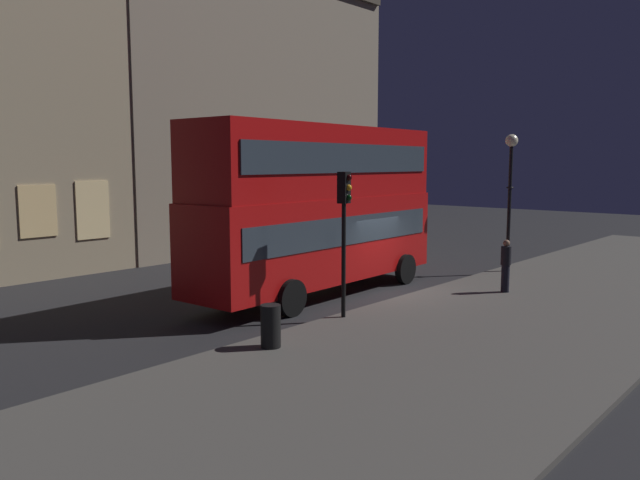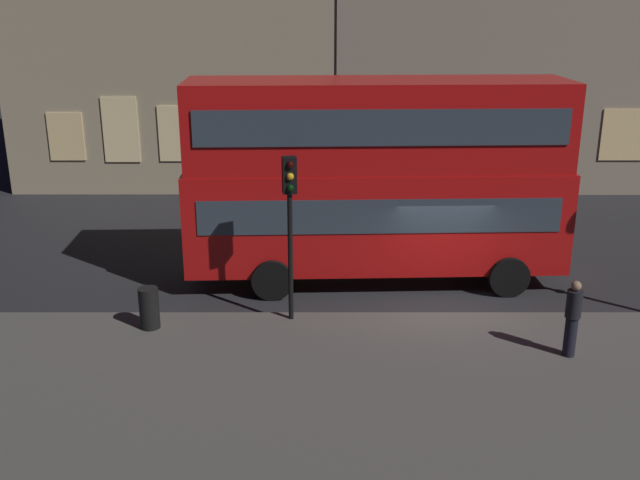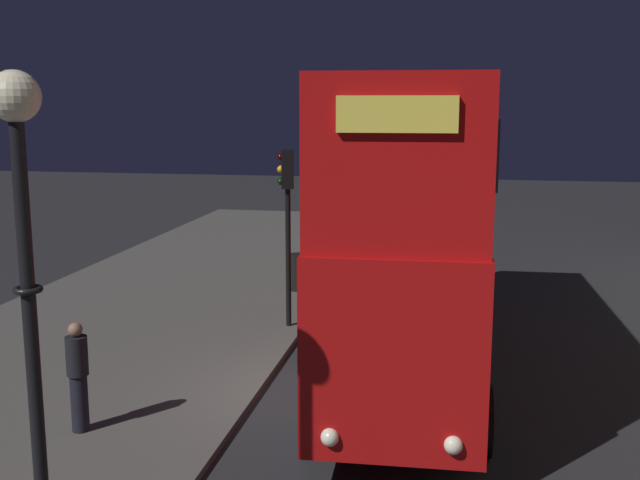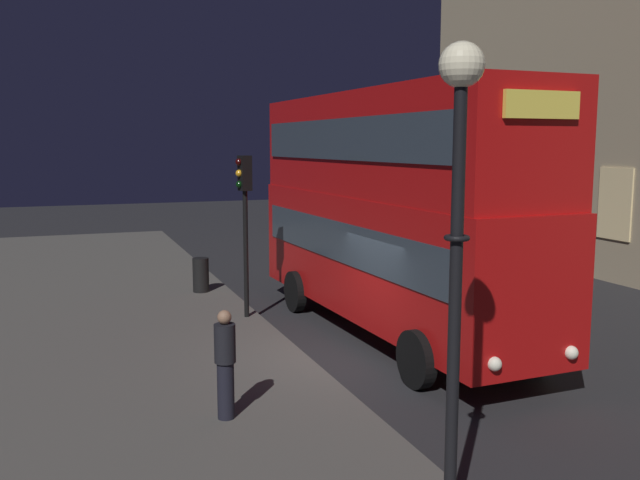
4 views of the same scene
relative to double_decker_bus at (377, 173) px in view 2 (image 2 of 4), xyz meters
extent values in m
plane|color=#232326|center=(1.71, -1.58, -3.08)|extent=(80.00, 80.00, 0.00)
cube|color=#4C4944|center=(1.71, -6.40, -3.02)|extent=(44.00, 7.89, 0.12)
cube|color=#F2D18C|center=(-11.41, 9.27, -0.74)|extent=(1.38, 0.06, 1.88)
cube|color=#F9E09E|center=(-9.26, 9.27, -0.48)|extent=(1.38, 0.06, 2.53)
cube|color=#F9E09E|center=(-7.11, 9.27, -0.63)|extent=(1.38, 0.06, 2.16)
cube|color=#F2D18C|center=(-4.96, 9.27, -0.48)|extent=(1.38, 0.06, 1.90)
cube|color=#F9E09E|center=(-2.80, 9.27, -0.55)|extent=(1.38, 0.06, 2.26)
cube|color=#F9E09E|center=(2.18, 9.19, -0.31)|extent=(1.73, 0.06, 2.53)
cube|color=#E5C67F|center=(4.89, 9.19, -0.70)|extent=(1.73, 0.06, 1.87)
cube|color=#E5C67F|center=(7.59, 9.19, -0.72)|extent=(1.73, 0.06, 2.12)
cube|color=#F2D18C|center=(10.30, 9.19, -0.66)|extent=(1.73, 0.06, 2.00)
cube|color=#B20F0F|center=(0.00, 0.00, -1.19)|extent=(10.21, 2.79, 2.70)
cube|color=#B20F0F|center=(0.00, 0.00, 1.30)|extent=(10.01, 2.73, 2.29)
cube|color=#2D3842|center=(0.00, 0.00, -0.85)|extent=(9.40, 2.82, 0.90)
cube|color=#2D3842|center=(0.00, 0.00, 1.42)|extent=(9.40, 2.82, 0.90)
cube|color=#F2D84C|center=(5.01, 0.18, 1.93)|extent=(0.13, 1.46, 0.44)
sphere|color=white|center=(5.05, 0.97, -2.19)|extent=(0.24, 0.24, 0.24)
sphere|color=white|center=(5.11, -0.60, -2.19)|extent=(0.24, 0.24, 0.24)
cylinder|color=black|center=(3.39, 1.39, -2.54)|extent=(1.08, 0.28, 1.08)
cylinder|color=black|center=(3.48, -1.14, -2.54)|extent=(1.08, 0.28, 1.08)
cylinder|color=black|center=(-2.83, 1.16, -2.54)|extent=(1.08, 0.28, 1.08)
cylinder|color=black|center=(-2.74, -1.36, -2.54)|extent=(1.08, 0.28, 1.08)
cylinder|color=black|center=(-2.20, -2.82, -1.39)|extent=(0.12, 0.12, 3.15)
cube|color=black|center=(-2.20, -2.82, 0.61)|extent=(0.36, 0.31, 0.85)
sphere|color=black|center=(-2.17, -2.96, 0.88)|extent=(0.17, 0.17, 0.17)
sphere|color=orange|center=(-2.17, -2.96, 0.61)|extent=(0.17, 0.17, 0.17)
sphere|color=black|center=(-2.17, -2.96, 0.34)|extent=(0.17, 0.17, 0.17)
cylinder|color=black|center=(3.92, -4.73, -2.51)|extent=(0.27, 0.27, 0.91)
cylinder|color=black|center=(3.92, -4.73, -1.75)|extent=(0.33, 0.33, 0.61)
sphere|color=#8C664C|center=(3.92, -4.73, -1.33)|extent=(0.22, 0.22, 0.22)
cylinder|color=black|center=(-5.51, -3.33, -2.46)|extent=(0.47, 0.47, 1.00)
camera|label=1|loc=(-15.35, -13.36, 1.27)|focal=35.03mm
camera|label=2|loc=(-1.50, -19.12, 4.51)|focal=41.19mm
camera|label=3|loc=(14.24, 0.97, 2.08)|focal=42.98mm
camera|label=4|loc=(14.11, -6.98, 1.32)|focal=38.62mm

